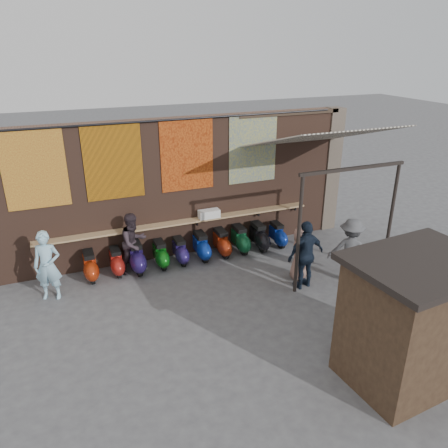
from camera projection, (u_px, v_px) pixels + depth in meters
name	position (u px, v px, depth m)	size (l,w,h in m)	color
ground	(209.00, 296.00, 10.93)	(70.00, 70.00, 0.00)	#474749
brick_wall	(176.00, 189.00, 12.47)	(10.00, 0.40, 4.00)	brown
pier_right	(329.00, 170.00, 14.26)	(0.50, 0.50, 4.00)	#4C4238
eating_counter	(181.00, 222.00, 12.50)	(8.00, 0.32, 0.05)	#9E7A51
shelf_box	(209.00, 214.00, 12.71)	(0.62, 0.27, 0.24)	white
tapestry_redgold	(35.00, 169.00, 10.65)	(1.50, 0.02, 2.00)	maroon
tapestry_sun	(113.00, 162.00, 11.30)	(1.50, 0.02, 2.00)	orange
tapestry_orange	(187.00, 155.00, 11.99)	(1.50, 0.02, 2.00)	#B74E16
tapestry_multi	(253.00, 149.00, 12.68)	(1.50, 0.02, 2.00)	#284592
hang_rail	(175.00, 120.00, 11.50)	(0.06, 0.06, 9.50)	black
scooter_stool_0	(90.00, 266.00, 11.56)	(0.36, 0.81, 0.77)	#A1290C
scooter_stool_1	(117.00, 262.00, 11.84)	(0.34, 0.76, 0.72)	#A21D15
scooter_stool_2	(136.00, 257.00, 11.95)	(0.40, 0.89, 0.85)	#1E1246
scooter_stool_3	(161.00, 254.00, 12.22)	(0.35, 0.78, 0.74)	#0B4F0F
scooter_stool_4	(180.00, 251.00, 12.44)	(0.34, 0.76, 0.72)	#221650
scooter_stool_5	(201.00, 246.00, 12.65)	(0.37, 0.83, 0.78)	navy
scooter_stool_6	(222.00, 243.00, 12.88)	(0.37, 0.82, 0.78)	maroon
scooter_stool_7	(240.00, 239.00, 13.10)	(0.37, 0.83, 0.79)	#0E4A28
scooter_stool_8	(259.00, 237.00, 13.26)	(0.38, 0.85, 0.81)	black
scooter_stool_9	(277.00, 235.00, 13.50)	(0.34, 0.76, 0.72)	navy
diner_left	(48.00, 266.00, 10.53)	(0.65, 0.42, 1.78)	#9ACBE1
diner_right	(134.00, 243.00, 11.82)	(0.82, 0.64, 1.69)	#2F242B
shopper_navy	(306.00, 255.00, 11.01)	(1.07, 0.44, 1.82)	#151F30
shopper_grey	(350.00, 250.00, 11.37)	(1.12, 0.64, 1.73)	#4C4D50
shopper_tan	(300.00, 254.00, 11.45)	(0.73, 0.47, 1.48)	#835F53
market_stall	(412.00, 324.00, 7.87)	(2.18, 1.63, 2.36)	black
stall_roof	(424.00, 263.00, 7.39)	(2.44, 1.88, 0.12)	black
stall_sign	(381.00, 277.00, 8.37)	(1.20, 0.04, 0.50)	gold
stall_shelf	(375.00, 314.00, 8.69)	(1.81, 0.10, 0.06)	#473321
awning_canvas	(320.00, 137.00, 11.53)	(3.20, 3.40, 0.03)	beige
awning_ledger	(291.00, 113.00, 12.74)	(3.30, 0.08, 0.12)	#33261C
awning_header	(354.00, 168.00, 10.43)	(3.00, 0.08, 0.08)	black
awning_post_left	(299.00, 236.00, 10.54)	(0.09, 0.09, 3.10)	black
awning_post_right	(391.00, 219.00, 11.51)	(0.09, 0.09, 3.10)	black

